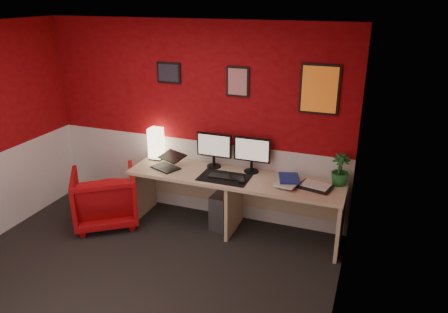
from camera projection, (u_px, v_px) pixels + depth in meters
ground at (127, 285)px, 4.35m from camera, size 4.00×3.50×0.01m
ceiling at (102, 30)px, 3.45m from camera, size 4.00×3.50×0.01m
wall_back at (195, 122)px, 5.43m from camera, size 4.00×0.01×2.50m
wall_right at (341, 208)px, 3.25m from camera, size 0.01×3.50×2.50m
wainscot_back at (196, 176)px, 5.70m from camera, size 4.00×0.01×1.00m
wainscot_right at (332, 289)px, 3.52m from camera, size 0.01×3.50×1.00m
desk at (234, 204)px, 5.23m from camera, size 2.60×0.65×0.73m
shoji_lamp at (156, 144)px, 5.58m from camera, size 0.16×0.16×0.40m
laptop at (165, 160)px, 5.30m from camera, size 0.39×0.34×0.22m
monitor_left at (214, 145)px, 5.28m from camera, size 0.45×0.06×0.58m
monitor_right at (252, 150)px, 5.13m from camera, size 0.45×0.06×0.58m
desk_mat at (224, 178)px, 5.06m from camera, size 0.60×0.38×0.01m
keyboard at (226, 177)px, 5.06m from camera, size 0.42×0.15×0.02m
mouse at (242, 181)px, 4.93m from camera, size 0.08×0.11×0.03m
book_bottom at (280, 181)px, 4.93m from camera, size 0.22×0.29×0.03m
book_middle at (279, 180)px, 4.90m from camera, size 0.30×0.37×0.02m
book_top at (279, 178)px, 4.90m from camera, size 0.30×0.35×0.03m
zen_tray at (316, 187)px, 4.80m from camera, size 0.40×0.32×0.03m
potted_plant at (340, 170)px, 4.82m from camera, size 0.21×0.21×0.37m
pc_tower at (223, 208)px, 5.42m from camera, size 0.23×0.46×0.45m
armchair at (105, 197)px, 5.43m from camera, size 1.07×1.08×0.71m
art_left at (169, 73)px, 5.31m from camera, size 0.32×0.02×0.26m
art_center at (238, 82)px, 5.03m from camera, size 0.28×0.02×0.36m
art_right at (320, 89)px, 4.73m from camera, size 0.44×0.02×0.56m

